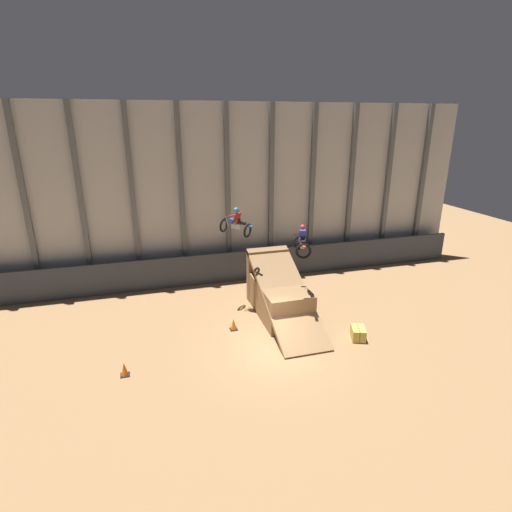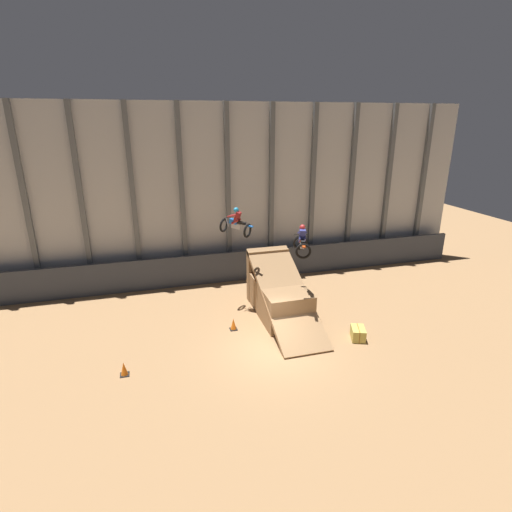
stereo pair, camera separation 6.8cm
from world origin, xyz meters
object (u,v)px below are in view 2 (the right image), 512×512
(rider_bike_left_air, at_px, (236,224))
(hay_bale_trackside, at_px, (358,333))
(dirt_ramp, at_px, (278,294))
(traffic_cone_arena_edge, at_px, (233,324))
(rider_bike_right_air, at_px, (302,242))
(traffic_cone_near_ramp, at_px, (124,369))

(rider_bike_left_air, relative_size, hay_bale_trackside, 1.56)
(dirt_ramp, relative_size, traffic_cone_arena_edge, 11.05)
(rider_bike_right_air, distance_m, hay_bale_trackside, 4.96)
(dirt_ramp, xyz_separation_m, hay_bale_trackside, (2.71, -3.60, -0.75))
(rider_bike_left_air, xyz_separation_m, traffic_cone_near_ramp, (-5.74, -4.70, -4.39))
(rider_bike_left_air, xyz_separation_m, rider_bike_right_air, (2.57, -2.55, -0.45))
(hay_bale_trackside, bearing_deg, dirt_ramp, 126.93)
(traffic_cone_near_ramp, bearing_deg, rider_bike_right_air, 14.47)
(traffic_cone_near_ramp, distance_m, hay_bale_trackside, 10.36)
(dirt_ramp, distance_m, traffic_cone_arena_edge, 3.00)
(dirt_ramp, relative_size, rider_bike_left_air, 3.91)
(rider_bike_right_air, relative_size, hay_bale_trackside, 1.70)
(dirt_ramp, relative_size, rider_bike_right_air, 3.58)
(traffic_cone_near_ramp, height_order, hay_bale_trackside, traffic_cone_near_ramp)
(rider_bike_right_air, distance_m, traffic_cone_near_ramp, 9.44)
(dirt_ramp, relative_size, traffic_cone_near_ramp, 11.05)
(rider_bike_left_air, relative_size, traffic_cone_near_ramp, 2.83)
(rider_bike_right_air, distance_m, traffic_cone_arena_edge, 5.15)
(hay_bale_trackside, bearing_deg, traffic_cone_near_ramp, 179.73)
(rider_bike_left_air, relative_size, traffic_cone_arena_edge, 2.83)
(rider_bike_right_air, relative_size, traffic_cone_arena_edge, 3.09)
(traffic_cone_near_ramp, bearing_deg, hay_bale_trackside, -0.27)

